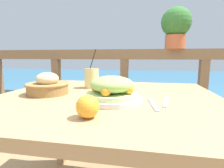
{
  "coord_description": "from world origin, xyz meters",
  "views": [
    {
      "loc": [
        0.18,
        -0.84,
        0.9
      ],
      "look_at": [
        0.03,
        -0.0,
        0.76
      ],
      "focal_mm": 28.0,
      "sensor_mm": 36.0,
      "label": 1
    }
  ],
  "objects_px": {
    "drink_glass": "(92,78)",
    "potted_plant": "(176,26)",
    "bread_basket": "(48,86)",
    "salad_plate": "(112,90)"
  },
  "relations": [
    {
      "from": "salad_plate",
      "to": "bread_basket",
      "type": "bearing_deg",
      "value": 166.37
    },
    {
      "from": "salad_plate",
      "to": "potted_plant",
      "type": "height_order",
      "value": "potted_plant"
    },
    {
      "from": "drink_glass",
      "to": "bread_basket",
      "type": "relative_size",
      "value": 1.08
    },
    {
      "from": "bread_basket",
      "to": "drink_glass",
      "type": "bearing_deg",
      "value": 50.81
    },
    {
      "from": "drink_glass",
      "to": "potted_plant",
      "type": "distance_m",
      "value": 0.9
    },
    {
      "from": "drink_glass",
      "to": "bread_basket",
      "type": "height_order",
      "value": "drink_glass"
    },
    {
      "from": "salad_plate",
      "to": "potted_plant",
      "type": "distance_m",
      "value": 1.04
    },
    {
      "from": "drink_glass",
      "to": "bread_basket",
      "type": "bearing_deg",
      "value": -129.19
    },
    {
      "from": "salad_plate",
      "to": "drink_glass",
      "type": "relative_size",
      "value": 1.12
    },
    {
      "from": "drink_glass",
      "to": "bread_basket",
      "type": "distance_m",
      "value": 0.28
    }
  ]
}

